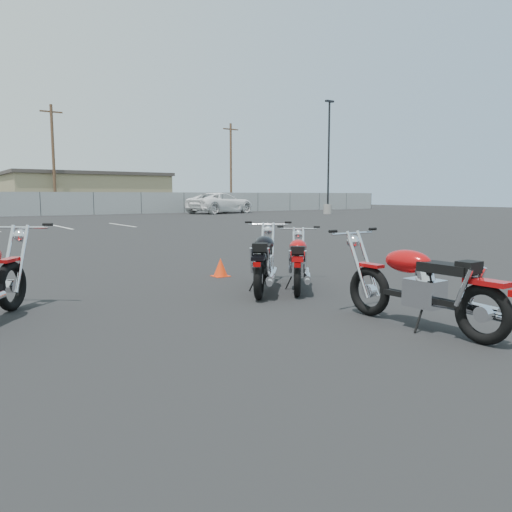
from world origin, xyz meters
TOP-DOWN VIEW (x-y plane):
  - ground at (0.00, 0.00)m, footprint 120.00×120.00m
  - motorcycle_second_black at (0.69, 1.10)m, footprint 1.74×1.94m
  - motorcycle_third_red at (1.26, 0.91)m, footprint 1.59×1.79m
  - motorcycle_rear_red at (0.85, -1.84)m, footprint 0.88×2.26m
  - training_cone_near at (3.40, 1.38)m, footprint 0.27×0.27m
  - training_cone_extra at (0.83, 2.73)m, footprint 0.29×0.29m
  - light_pole_east at (24.54, 25.54)m, footprint 0.80×0.70m
  - tan_building_east at (10.00, 44.00)m, footprint 14.40×9.40m
  - utility_pole_c at (6.00, 39.00)m, footprint 1.80×0.24m
  - utility_pole_d at (24.00, 40.00)m, footprint 1.80×0.24m
  - white_van at (17.94, 31.89)m, footprint 4.87×7.84m

SIDE VIEW (x-z plane):
  - ground at x=0.00m, z-range 0.00..0.00m
  - training_cone_near at x=3.40m, z-range 0.00..0.32m
  - training_cone_extra at x=0.83m, z-range 0.00..0.35m
  - motorcycle_third_red at x=1.26m, z-range -0.04..0.94m
  - motorcycle_second_black at x=0.69m, z-range -0.05..1.03m
  - motorcycle_rear_red at x=0.85m, z-range -0.05..1.06m
  - white_van at x=17.94m, z-range 0.00..2.78m
  - tan_building_east at x=10.00m, z-range 0.01..3.71m
  - light_pole_east at x=24.54m, z-range -2.28..6.93m
  - utility_pole_c at x=6.00m, z-range 0.19..9.19m
  - utility_pole_d at x=24.00m, z-range 0.19..9.19m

